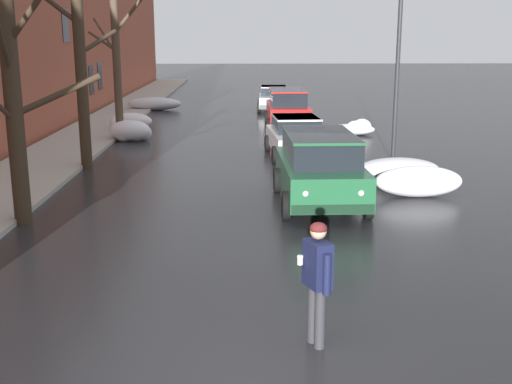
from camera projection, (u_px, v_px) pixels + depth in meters
name	position (u px, v px, depth m)	size (l,w,h in m)	color
left_sidewalk_slab	(72.00, 145.00, 24.88)	(2.91, 80.00, 0.13)	#A8A399
brick_townhouse_facade	(10.00, 7.00, 23.61)	(0.63, 80.00, 10.51)	#9E4C38
snow_bank_near_corner_left	(128.00, 122.00, 29.15)	(1.95, 1.06, 0.80)	white
snow_bank_along_left_kerb	(417.00, 182.00, 16.97)	(2.33, 0.92, 0.83)	white
snow_bank_mid_block_left	(131.00, 131.00, 26.14)	(1.73, 1.03, 0.85)	white
snow_bank_near_corner_right	(355.00, 129.00, 27.79)	(2.00, 1.24, 0.70)	white
snow_bank_along_right_kerb	(155.00, 104.00, 37.25)	(3.12, 1.18, 0.75)	white
snow_bank_far_right_pile	(398.00, 169.00, 18.99)	(2.41, 1.50, 0.65)	white
bare_tree_second_along_sidewalk	(16.00, 106.00, 13.94)	(2.44, 2.54, 5.48)	#382B1E
bare_tree_mid_block	(80.00, 45.00, 19.85)	(2.69, 2.11, 7.44)	#382B1E
bare_tree_far_down_block	(116.00, 50.00, 25.80)	(2.80, 2.24, 7.08)	#4C3D2D
suv_green_approaching_near_lane	(320.00, 166.00, 16.00)	(2.15, 4.45, 1.82)	#1E5633
sedan_white_parked_kerbside_close	(296.00, 136.00, 22.63)	(2.15, 4.10, 1.42)	silver
suv_red_parked_kerbside_mid	(288.00, 107.00, 29.53)	(2.04, 4.76, 1.82)	red
sedan_silver_parked_far_down_block	(274.00, 98.00, 36.86)	(2.00, 3.97, 1.42)	#B7B7BC
pedestrian_with_coffee	(317.00, 274.00, 8.58)	(0.48, 0.63, 1.76)	#2D2D33
street_lamp_post	(397.00, 69.00, 20.90)	(0.44, 0.24, 5.58)	#28282D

